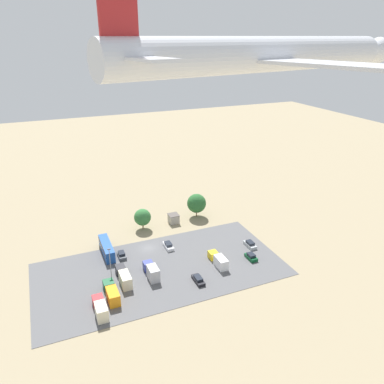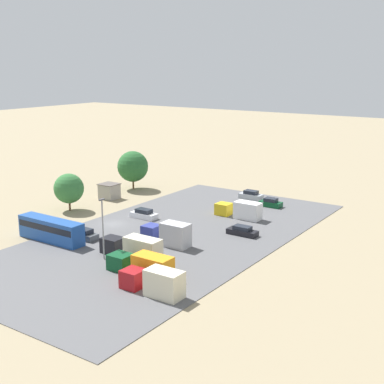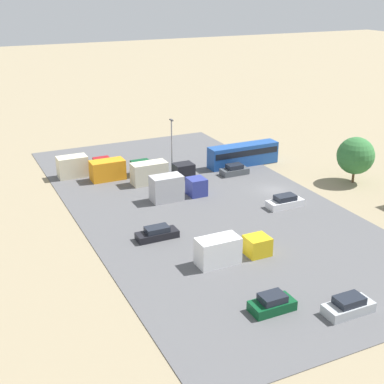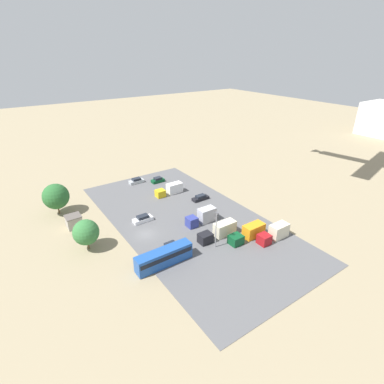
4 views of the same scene
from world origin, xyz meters
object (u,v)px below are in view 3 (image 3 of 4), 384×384
object	(u,v)px
bus	(243,154)
parked_car_2	(272,304)
parked_truck_2	(175,188)
parked_truck_3	(229,249)
parked_car_1	(285,202)
parked_truck_4	(117,169)
parked_truck_1	(81,166)
parked_car_4	(234,170)
parked_truck_0	(159,172)
parked_car_0	(348,306)
parked_car_3	(157,233)

from	to	relation	value
bus	parked_car_2	world-z (taller)	bus
bus	parked_car_2	bearing A→B (deg)	153.12
parked_truck_2	parked_truck_3	size ratio (longest dim) A/B	0.93
parked_car_1	parked_truck_4	size ratio (longest dim) A/B	0.53
parked_truck_1	parked_car_4	bearing A→B (deg)	65.55
parked_car_4	parked_car_1	bearing A→B (deg)	178.73
parked_car_1	parked_truck_0	world-z (taller)	parked_truck_0
parked_car_2	parked_car_1	bearing A→B (deg)	142.64
parked_truck_4	parked_truck_1	bearing A→B (deg)	-127.02
parked_car_2	parked_car_0	bearing A→B (deg)	61.14
parked_car_0	parked_car_2	distance (m)	6.59
parked_car_1	parked_car_4	xyz separation A→B (m)	(13.52, -0.30, -0.00)
bus	parked_truck_2	size ratio (longest dim) A/B	1.51
parked_truck_0	parked_truck_3	world-z (taller)	parked_truck_0
parked_car_2	parked_car_4	size ratio (longest dim) A/B	0.96
parked_truck_3	parked_truck_4	xyz separation A→B (m)	(28.95, 2.54, 0.01)
parked_car_1	parked_truck_2	distance (m)	14.39
bus	parked_truck_2	distance (m)	17.39
parked_truck_1	parked_truck_2	world-z (taller)	parked_truck_2
parked_car_1	parked_car_2	size ratio (longest dim) A/B	1.19
parked_car_2	parked_car_3	bearing A→B (deg)	-167.75
parked_car_0	parked_truck_0	bearing A→B (deg)	3.69
parked_car_4	parked_truck_0	size ratio (longest dim) A/B	0.45
parked_truck_1	parked_truck_3	bearing A→B (deg)	12.27
parked_truck_4	parked_truck_0	bearing A→B (deg)	50.48
parked_car_1	parked_car_4	distance (m)	13.52
parked_car_4	parked_truck_1	world-z (taller)	parked_truck_1
parked_car_1	parked_car_3	distance (m)	18.20
parked_car_3	parked_truck_2	distance (m)	11.94
parked_car_0	parked_truck_3	distance (m)	13.50
parked_car_0	parked_truck_1	xyz separation A→B (m)	(44.93, 11.84, 0.76)
parked_truck_1	parked_truck_4	xyz separation A→B (m)	(-3.39, -4.49, -0.10)
bus	parked_truck_1	size ratio (longest dim) A/B	1.45
bus	parked_truck_4	distance (m)	19.84
parked_car_0	parked_truck_4	xyz separation A→B (m)	(41.55, 7.35, 0.65)
parked_truck_1	parked_truck_2	xyz separation A→B (m)	(-14.41, -8.87, 0.13)
bus	parked_car_4	world-z (taller)	bus
bus	parked_truck_0	world-z (taller)	bus
parked_truck_1	parked_truck_4	bearing A→B (deg)	52.98
bus	parked_car_0	size ratio (longest dim) A/B	2.53
parked_car_2	parked_truck_0	distance (m)	34.47
parked_truck_1	parked_car_1	bearing A→B (deg)	41.69
parked_car_4	parked_truck_1	xyz separation A→B (m)	(9.42, 20.73, 0.76)
parked_car_1	parked_car_0	bearing A→B (deg)	-21.34
bus	parked_car_3	distance (m)	28.48
parked_truck_1	parked_truck_3	world-z (taller)	parked_truck_1
parked_car_2	parked_truck_0	size ratio (longest dim) A/B	0.43
parked_car_0	parked_truck_0	world-z (taller)	parked_truck_0
parked_car_0	parked_truck_2	size ratio (longest dim) A/B	0.60
parked_car_1	parked_car_2	bearing A→B (deg)	-37.36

